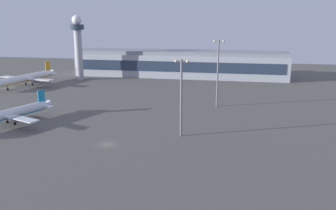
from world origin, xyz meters
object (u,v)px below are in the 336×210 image
at_px(airplane_near_gate, 5,115).
at_px(apron_light_east, 181,93).
at_px(control_tower, 78,43).
at_px(apron_light_west, 218,69).
at_px(airplane_mid_apron, 26,78).

relative_size(airplane_near_gate, apron_light_east, 1.52).
distance_m(control_tower, apron_light_west, 99.38).
bearing_deg(airplane_mid_apron, control_tower, -117.97).
relative_size(control_tower, apron_light_west, 1.36).
relative_size(apron_light_west, apron_light_east, 1.14).
height_order(control_tower, airplane_mid_apron, control_tower).
distance_m(control_tower, airplane_near_gate, 95.42).
xyz_separation_m(control_tower, airplane_mid_apron, (-20.59, -24.63, -17.69)).
bearing_deg(apron_light_east, apron_light_west, 77.60).
xyz_separation_m(airplane_mid_apron, apron_light_west, (105.74, -26.24, 11.53)).
distance_m(control_tower, airplane_mid_apron, 36.65).
xyz_separation_m(airplane_near_gate, airplane_mid_apron, (-35.00, 67.92, 0.55)).
bearing_deg(airplane_near_gate, apron_light_west, -128.90).
bearing_deg(apron_light_west, control_tower, 149.15).
xyz_separation_m(control_tower, apron_light_east, (76.15, -91.81, -7.94)).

